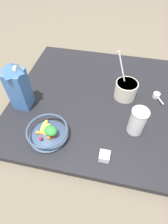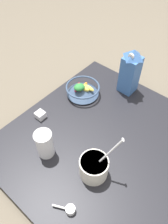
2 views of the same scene
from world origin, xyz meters
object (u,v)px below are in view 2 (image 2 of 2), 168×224
milk_carton (130,71)px  drinking_cup (45,144)px  fruit_bowl (83,89)px  yogurt_tub (94,167)px  spice_jar (40,115)px

milk_carton → drinking_cup: milk_carton is taller
fruit_bowl → milk_carton: bearing=49.8°
fruit_bowl → drinking_cup: drinking_cup is taller
yogurt_tub → drinking_cup: yogurt_tub is taller
milk_carton → yogurt_tub: bearing=-71.2°
milk_carton → spice_jar: 0.55m
yogurt_tub → drinking_cup: bearing=-164.5°
fruit_bowl → drinking_cup: size_ratio=1.35×
milk_carton → drinking_cup: size_ratio=1.90×
yogurt_tub → milk_carton: bearing=108.8°
yogurt_tub → fruit_bowl: bearing=136.4°
drinking_cup → milk_carton: bearing=85.7°
milk_carton → drinking_cup: bearing=-94.3°
yogurt_tub → spice_jar: (-0.42, 0.06, -0.04)m
fruit_bowl → spice_jar: 0.29m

